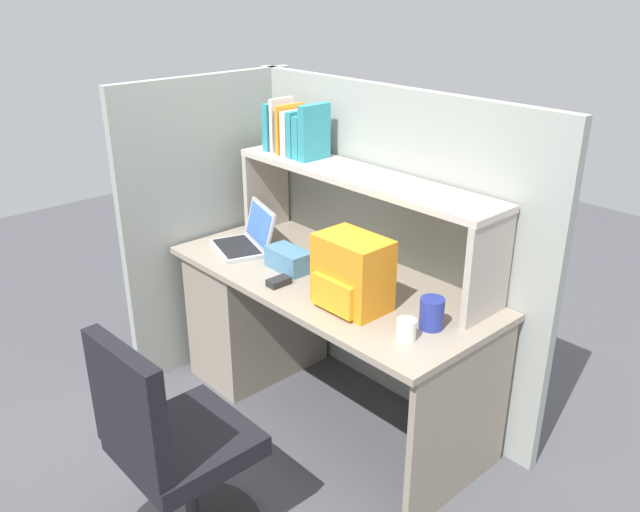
{
  "coord_description": "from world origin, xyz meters",
  "views": [
    {
      "loc": [
        1.98,
        -1.85,
        2.0
      ],
      "look_at": [
        0.0,
        -0.05,
        0.85
      ],
      "focal_mm": 36.84,
      "sensor_mm": 36.0,
      "label": 1
    }
  ],
  "objects_px": {
    "backpack": "(352,274)",
    "paper_cup": "(406,330)",
    "office_chair": "(174,463)",
    "snack_canister": "(432,313)",
    "laptop": "(246,239)",
    "computer_mouse": "(279,282)",
    "tissue_box": "(288,259)"
  },
  "relations": [
    {
      "from": "backpack",
      "to": "paper_cup",
      "type": "height_order",
      "value": "backpack"
    },
    {
      "from": "laptop",
      "to": "paper_cup",
      "type": "height_order",
      "value": "laptop"
    },
    {
      "from": "backpack",
      "to": "office_chair",
      "type": "relative_size",
      "value": 0.33
    },
    {
      "from": "laptop",
      "to": "backpack",
      "type": "xyz_separation_m",
      "value": [
        0.79,
        -0.05,
        0.1
      ]
    },
    {
      "from": "computer_mouse",
      "to": "tissue_box",
      "type": "xyz_separation_m",
      "value": [
        -0.1,
        0.14,
        0.03
      ]
    },
    {
      "from": "backpack",
      "to": "tissue_box",
      "type": "relative_size",
      "value": 1.39
    },
    {
      "from": "snack_canister",
      "to": "office_chair",
      "type": "relative_size",
      "value": 0.14
    },
    {
      "from": "paper_cup",
      "to": "laptop",
      "type": "bearing_deg",
      "value": 175.61
    },
    {
      "from": "snack_canister",
      "to": "office_chair",
      "type": "bearing_deg",
      "value": -110.52
    },
    {
      "from": "backpack",
      "to": "computer_mouse",
      "type": "distance_m",
      "value": 0.39
    },
    {
      "from": "computer_mouse",
      "to": "office_chair",
      "type": "bearing_deg",
      "value": -65.79
    },
    {
      "from": "laptop",
      "to": "backpack",
      "type": "height_order",
      "value": "backpack"
    },
    {
      "from": "backpack",
      "to": "paper_cup",
      "type": "distance_m",
      "value": 0.35
    },
    {
      "from": "laptop",
      "to": "office_chair",
      "type": "relative_size",
      "value": 0.4
    },
    {
      "from": "tissue_box",
      "to": "snack_canister",
      "type": "bearing_deg",
      "value": 5.71
    },
    {
      "from": "office_chair",
      "to": "tissue_box",
      "type": "bearing_deg",
      "value": -66.86
    },
    {
      "from": "computer_mouse",
      "to": "snack_canister",
      "type": "bearing_deg",
      "value": 16.4
    },
    {
      "from": "laptop",
      "to": "computer_mouse",
      "type": "distance_m",
      "value": 0.46
    },
    {
      "from": "computer_mouse",
      "to": "laptop",
      "type": "bearing_deg",
      "value": 162.15
    },
    {
      "from": "tissue_box",
      "to": "office_chair",
      "type": "relative_size",
      "value": 0.24
    },
    {
      "from": "backpack",
      "to": "office_chair",
      "type": "height_order",
      "value": "backpack"
    },
    {
      "from": "computer_mouse",
      "to": "office_chair",
      "type": "distance_m",
      "value": 0.91
    },
    {
      "from": "paper_cup",
      "to": "snack_canister",
      "type": "bearing_deg",
      "value": 87.11
    },
    {
      "from": "paper_cup",
      "to": "office_chair",
      "type": "height_order",
      "value": "office_chair"
    },
    {
      "from": "backpack",
      "to": "laptop",
      "type": "bearing_deg",
      "value": 176.39
    },
    {
      "from": "paper_cup",
      "to": "snack_canister",
      "type": "distance_m",
      "value": 0.14
    },
    {
      "from": "laptop",
      "to": "computer_mouse",
      "type": "relative_size",
      "value": 3.59
    },
    {
      "from": "backpack",
      "to": "tissue_box",
      "type": "bearing_deg",
      "value": 174.22
    },
    {
      "from": "laptop",
      "to": "office_chair",
      "type": "distance_m",
      "value": 1.26
    },
    {
      "from": "backpack",
      "to": "tissue_box",
      "type": "height_order",
      "value": "backpack"
    },
    {
      "from": "snack_canister",
      "to": "office_chair",
      "type": "distance_m",
      "value": 1.11
    },
    {
      "from": "computer_mouse",
      "to": "tissue_box",
      "type": "bearing_deg",
      "value": 126.17
    }
  ]
}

